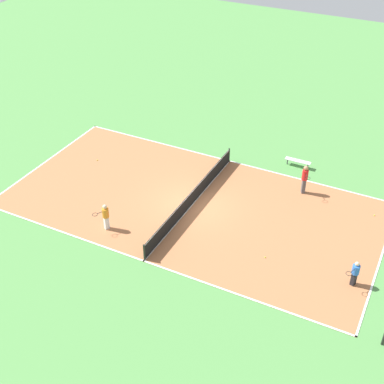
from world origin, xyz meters
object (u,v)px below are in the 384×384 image
(player_coach_red, at_px, (305,177))
(player_center_orange, at_px, (106,215))
(bench, at_px, (298,161))
(player_near_blue, at_px, (355,272))
(tennis_net, at_px, (192,197))
(tennis_ball_left_sideline, at_px, (265,257))
(tennis_ball_midcourt, at_px, (374,215))
(tennis_ball_near_net, at_px, (97,160))

(player_coach_red, bearing_deg, player_center_orange, -75.19)
(bench, relative_size, player_near_blue, 1.18)
(tennis_net, bearing_deg, tennis_ball_left_sideline, 65.75)
(player_coach_red, xyz_separation_m, tennis_ball_left_sideline, (6.52, 0.03, -1.04))
(tennis_ball_midcourt, relative_size, tennis_ball_left_sideline, 1.00)
(bench, xyz_separation_m, player_near_blue, (9.13, 5.64, 0.43))
(tennis_ball_midcourt, bearing_deg, bench, -119.72)
(tennis_ball_near_net, bearing_deg, tennis_ball_midcourt, 96.90)
(tennis_ball_left_sideline, bearing_deg, player_coach_red, -179.71)
(bench, xyz_separation_m, tennis_ball_left_sideline, (9.23, 1.23, -0.33))
(bench, xyz_separation_m, player_center_orange, (10.87, -7.32, 0.53))
(player_center_orange, xyz_separation_m, tennis_ball_midcourt, (-7.74, 12.81, -0.87))
(tennis_net, height_order, player_coach_red, player_coach_red)
(tennis_net, bearing_deg, player_coach_red, 127.24)
(tennis_net, relative_size, player_center_orange, 6.81)
(player_center_orange, relative_size, tennis_ball_left_sideline, 23.21)
(player_near_blue, bearing_deg, player_center_orange, -62.10)
(player_near_blue, distance_m, tennis_ball_midcourt, 6.05)
(tennis_ball_near_net, bearing_deg, player_center_orange, 39.27)
(player_center_orange, height_order, tennis_ball_left_sideline, player_center_orange)
(player_near_blue, xyz_separation_m, player_center_orange, (1.74, -12.96, 0.11))
(tennis_net, distance_m, tennis_ball_midcourt, 10.35)
(tennis_ball_left_sideline, bearing_deg, player_center_orange, -79.13)
(bench, bearing_deg, tennis_ball_near_net, -156.28)
(bench, distance_m, tennis_ball_left_sideline, 9.32)
(tennis_ball_left_sideline, bearing_deg, player_near_blue, 91.28)
(bench, bearing_deg, player_near_blue, -58.32)
(player_coach_red, xyz_separation_m, tennis_ball_midcourt, (0.42, 4.29, -1.04))
(bench, relative_size, tennis_ball_left_sideline, 24.38)
(player_center_orange, bearing_deg, tennis_ball_near_net, -112.15)
(tennis_net, distance_m, player_center_orange, 5.16)
(player_center_orange, xyz_separation_m, tennis_ball_near_net, (-5.63, -4.61, -0.87))
(player_coach_red, height_order, tennis_ball_midcourt, player_coach_red)
(bench, xyz_separation_m, player_coach_red, (2.72, 1.20, 0.71))
(player_near_blue, xyz_separation_m, tennis_ball_left_sideline, (0.10, -4.41, -0.76))
(player_coach_red, height_order, tennis_ball_near_net, player_coach_red)
(tennis_net, bearing_deg, tennis_ball_midcourt, 110.76)
(tennis_ball_midcourt, distance_m, tennis_ball_left_sideline, 7.44)
(tennis_net, relative_size, tennis_ball_left_sideline, 158.16)
(bench, relative_size, tennis_ball_near_net, 24.38)
(bench, bearing_deg, player_center_orange, -123.94)
(tennis_ball_near_net, bearing_deg, player_near_blue, 77.50)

